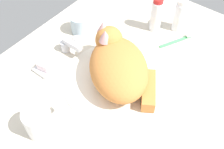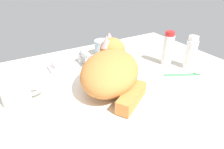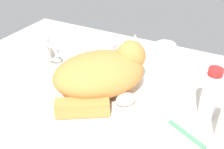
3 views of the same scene
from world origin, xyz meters
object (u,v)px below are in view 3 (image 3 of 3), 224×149
Objects in this scene: faucet at (132,53)px; rinse_cup at (165,53)px; cat at (104,72)px; soap_bar at (106,47)px; coffee_mug at (39,50)px; toothbrush at (194,139)px; toothpaste_bottle at (210,94)px.

rinse_cup is (11.00, 3.68, 0.97)cm from faucet.
cat is 5.29× the size of soap_bar.
rinse_cup is 21.52cm from soap_bar.
rinse_cup reaches higher than soap_bar.
coffee_mug reaches higher than faucet.
faucet is at bearing 0.39° from soap_bar.
faucet is at bearing 135.08° from toothbrush.
cat is at bearing -11.43° from coffee_mug.
soap_bar is at bearing 42.17° from coffee_mug.
coffee_mug is 43.80cm from rinse_cup.
soap_bar is 49.12cm from toothbrush.
rinse_cup is 0.50× the size of toothpaste_bottle.
toothpaste_bottle is at bearing -31.64° from faucet.
faucet is 10.17cm from soap_bar.
cat is (0.96, -22.08, 4.41)cm from faucet.
coffee_mug is 2.00× the size of soap_bar.
rinse_cup is (39.00, 19.90, -1.12)cm from coffee_mug.
toothbrush is (18.31, -32.90, -3.04)cm from rinse_cup.
rinse_cup is at bearing 130.52° from toothpaste_bottle.
faucet is at bearing 30.08° from coffee_mug.
toothpaste_bottle reaches higher than toothbrush.
cat is 29.64cm from coffee_mug.
soap_bar is 0.47× the size of toothbrush.
rinse_cup is 0.54× the size of toothbrush.
toothbrush is at bearing -60.91° from rinse_cup.
soap_bar is at bearing -169.96° from rinse_cup.
coffee_mug is at bearing 177.84° from toothpaste_bottle.
faucet is 2.04× the size of rinse_cup.
coffee_mug is 58.91cm from toothbrush.
soap_bar is at bearing 155.40° from toothpaste_bottle.
toothbrush is (29.31, -29.22, -2.07)cm from faucet.
faucet is at bearing 148.36° from toothpaste_bottle.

